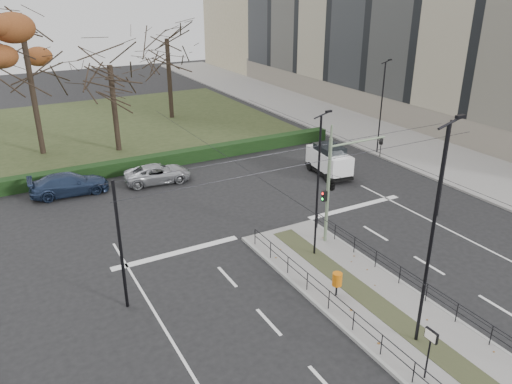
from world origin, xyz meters
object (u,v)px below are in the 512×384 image
(litter_bin, at_px, (337,280))
(white_van, at_px, (329,160))
(streetlamp_median_far, at_px, (318,185))
(bare_tree_near, at_px, (110,72))
(traffic_light, at_px, (334,182))
(parked_car_fourth, at_px, (158,173))
(info_panel, at_px, (430,341))
(streetlamp_median_near, at_px, (432,237))
(streetlamp_sidewalk, at_px, (381,107))
(rust_tree, at_px, (22,32))
(bare_tree_center, at_px, (167,45))
(parked_car_third, at_px, (69,184))

(litter_bin, distance_m, white_van, 15.76)
(streetlamp_median_far, xyz_separation_m, bare_tree_near, (-4.33, 22.49, 2.64))
(traffic_light, distance_m, parked_car_fourth, 14.49)
(info_panel, height_order, streetlamp_median_near, streetlamp_median_near)
(streetlamp_sidewalk, bearing_deg, bare_tree_near, 149.14)
(streetlamp_sidewalk, relative_size, white_van, 1.74)
(streetlamp_median_far, xyz_separation_m, rust_tree, (-10.07, 24.64, 5.76))
(streetlamp_median_near, relative_size, bare_tree_center, 0.85)
(info_panel, distance_m, bare_tree_near, 32.17)
(streetlamp_sidewalk, height_order, parked_car_fourth, streetlamp_sidewalk)
(info_panel, relative_size, bare_tree_near, 0.22)
(streetlamp_median_far, bearing_deg, traffic_light, 28.06)
(streetlamp_median_near, xyz_separation_m, white_van, (8.19, 16.84, -3.55))
(bare_tree_center, bearing_deg, rust_tree, -155.62)
(parked_car_fourth, height_order, bare_tree_near, bare_tree_near)
(traffic_light, height_order, litter_bin, traffic_light)
(parked_car_third, relative_size, white_van, 1.17)
(bare_tree_near, bearing_deg, streetlamp_median_far, -79.11)
(traffic_light, bearing_deg, parked_car_fourth, 112.34)
(streetlamp_sidewalk, distance_m, parked_car_third, 24.44)
(info_panel, xyz_separation_m, parked_car_third, (-7.96, 23.97, -1.03))
(parked_car_fourth, bearing_deg, streetlamp_median_near, -164.44)
(parked_car_fourth, distance_m, bare_tree_near, 10.39)
(parked_car_third, relative_size, rust_tree, 0.40)
(streetlamp_median_far, relative_size, bare_tree_near, 0.81)
(parked_car_fourth, distance_m, rust_tree, 15.35)
(streetlamp_median_far, bearing_deg, parked_car_fourth, 104.94)
(traffic_light, distance_m, streetlamp_median_near, 8.76)
(streetlamp_median_near, bearing_deg, streetlamp_sidewalk, 52.04)
(streetlamp_sidewalk, xyz_separation_m, parked_car_fourth, (-18.07, 2.67, -3.32))
(streetlamp_median_far, relative_size, white_van, 1.74)
(streetlamp_median_far, height_order, streetlamp_sidewalk, streetlamp_median_far)
(white_van, bearing_deg, bare_tree_near, 132.56)
(info_panel, bearing_deg, streetlamp_sidewalk, 52.05)
(streetlamp_sidewalk, height_order, parked_car_third, streetlamp_sidewalk)
(traffic_light, relative_size, info_panel, 2.82)
(streetlamp_median_near, xyz_separation_m, bare_tree_near, (-3.93, 30.04, 1.89))
(streetlamp_median_near, relative_size, white_van, 2.09)
(streetlamp_median_near, bearing_deg, bare_tree_center, 84.28)
(info_panel, xyz_separation_m, streetlamp_median_near, (1.29, 1.66, 2.96))
(rust_tree, bearing_deg, traffic_light, -63.73)
(streetlamp_median_near, bearing_deg, bare_tree_near, 97.45)
(parked_car_third, xyz_separation_m, rust_tree, (-0.42, 9.88, 9.00))
(litter_bin, bearing_deg, traffic_light, 56.18)
(info_panel, height_order, white_van, white_van)
(bare_tree_center, bearing_deg, streetlamp_median_far, -96.37)
(bare_tree_center, bearing_deg, info_panel, -97.31)
(info_panel, xyz_separation_m, parked_car_fourth, (-2.05, 23.22, -1.12))
(streetlamp_sidewalk, bearing_deg, bare_tree_center, 119.29)
(rust_tree, bearing_deg, bare_tree_near, -20.55)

